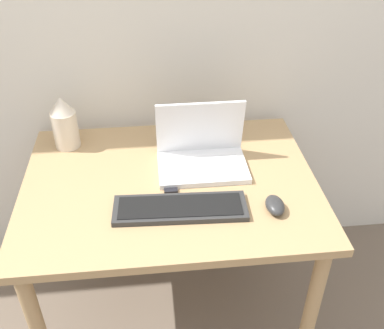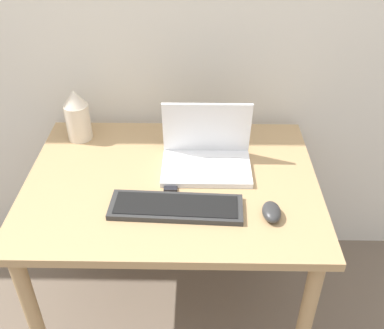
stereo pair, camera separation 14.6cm
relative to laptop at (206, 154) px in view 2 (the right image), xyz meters
name	(u,v)px [view 2 (the right image)]	position (x,y,z in m)	size (l,w,h in m)	color
desk	(172,200)	(-0.12, -0.09, -0.15)	(1.02, 0.76, 0.71)	tan
laptop	(206,154)	(0.00, 0.00, 0.00)	(0.32, 0.22, 0.23)	white
keyboard	(176,207)	(-0.10, -0.24, -0.04)	(0.43, 0.15, 0.02)	#2D2D2D
mouse	(272,212)	(0.20, -0.27, -0.03)	(0.06, 0.09, 0.04)	#2D2D2D
vase	(77,115)	(-0.50, 0.18, 0.05)	(0.10, 0.10, 0.21)	beige
mp3_player	(170,186)	(-0.12, -0.13, -0.05)	(0.05, 0.06, 0.01)	black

